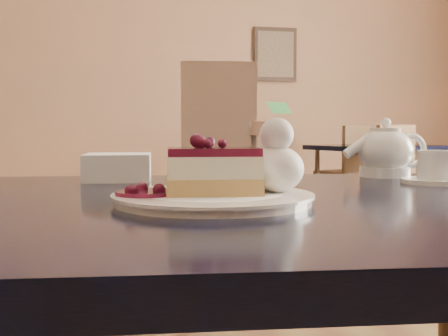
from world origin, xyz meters
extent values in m
cube|color=#B37854|center=(0.00, 5.00, 1.50)|extent=(8.00, 0.02, 3.00)
cube|color=black|center=(1.80, 4.97, 1.60)|extent=(0.45, 0.03, 0.55)
cube|color=black|center=(0.25, 0.07, 0.72)|extent=(1.25, 0.89, 0.04)
cylinder|color=white|center=(0.24, 0.02, 0.74)|extent=(0.25, 0.25, 0.01)
cube|color=gold|center=(0.24, 0.02, 0.76)|extent=(0.13, 0.09, 0.02)
cube|color=#F4ECC6|center=(0.24, 0.02, 0.78)|extent=(0.12, 0.09, 0.03)
cube|color=#360623|center=(0.24, 0.02, 0.80)|extent=(0.12, 0.09, 0.01)
ellipsoid|color=white|center=(0.33, 0.02, 0.78)|extent=(0.07, 0.07, 0.06)
cylinder|color=#360623|center=(0.16, 0.02, 0.75)|extent=(0.08, 0.08, 0.01)
cylinder|color=white|center=(0.67, 0.20, 0.74)|extent=(0.12, 0.12, 0.01)
cylinder|color=white|center=(0.67, 0.20, 0.77)|extent=(0.06, 0.06, 0.05)
ellipsoid|color=white|center=(0.65, 0.34, 0.78)|extent=(0.11, 0.11, 0.09)
cylinder|color=white|center=(0.65, 0.34, 0.83)|extent=(0.06, 0.06, 0.01)
cylinder|color=white|center=(0.57, 0.34, 0.78)|extent=(0.06, 0.02, 0.05)
cube|color=beige|center=(0.31, 0.33, 0.84)|extent=(0.14, 0.04, 0.22)
cylinder|color=white|center=(0.38, 0.34, 0.78)|extent=(0.05, 0.05, 0.08)
cylinder|color=silver|center=(0.38, 0.34, 0.83)|extent=(0.06, 0.06, 0.02)
cube|color=white|center=(0.13, 0.37, 0.76)|extent=(0.13, 0.13, 0.05)
cube|color=black|center=(2.24, 3.58, 0.68)|extent=(1.14, 1.04, 0.04)
cylinder|color=brown|center=(1.85, 3.28, 0.33)|extent=(0.04, 0.04, 0.66)
cylinder|color=brown|center=(2.63, 3.28, 0.33)|extent=(0.04, 0.04, 0.66)
cylinder|color=brown|center=(1.85, 3.88, 0.33)|extent=(0.04, 0.04, 0.66)
cylinder|color=brown|center=(2.63, 3.88, 0.33)|extent=(0.04, 0.04, 0.66)
camera|label=1|loc=(0.12, -0.68, 0.83)|focal=45.00mm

